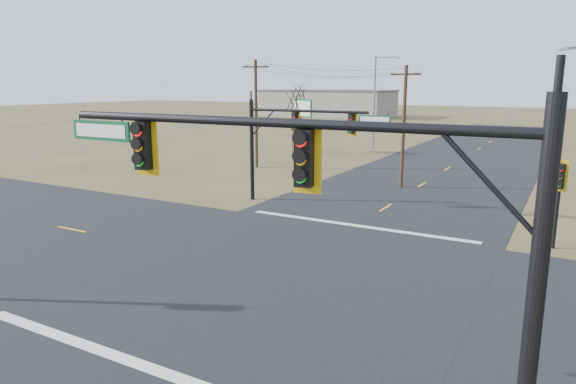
% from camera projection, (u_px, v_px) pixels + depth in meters
% --- Properties ---
extents(ground, '(320.00, 320.00, 0.00)m').
position_uv_depth(ground, '(283.00, 273.00, 19.51)').
color(ground, brown).
rests_on(ground, ground).
extents(road_ew, '(160.00, 14.00, 0.02)m').
position_uv_depth(road_ew, '(283.00, 272.00, 19.51)').
color(road_ew, black).
rests_on(road_ew, ground).
extents(road_ns, '(14.00, 160.00, 0.02)m').
position_uv_depth(road_ns, '(283.00, 272.00, 19.51)').
color(road_ns, black).
rests_on(road_ns, ground).
extents(stop_bar_near, '(12.00, 0.40, 0.01)m').
position_uv_depth(stop_bar_near, '(138.00, 364.00, 13.10)').
color(stop_bar_near, silver).
rests_on(stop_bar_near, road_ns).
extents(stop_bar_far, '(12.00, 0.40, 0.01)m').
position_uv_depth(stop_bar_far, '(357.00, 226.00, 25.91)').
color(stop_bar_far, silver).
rests_on(stop_bar_far, road_ns).
extents(mast_arm_near, '(10.34, 0.48, 6.93)m').
position_uv_depth(mast_arm_near, '(316.00, 194.00, 9.39)').
color(mast_arm_near, black).
rests_on(mast_arm_near, ground).
extents(mast_arm_far, '(8.82, 0.48, 6.14)m').
position_uv_depth(mast_arm_far, '(299.00, 130.00, 29.49)').
color(mast_arm_far, black).
rests_on(mast_arm_far, ground).
extents(pedestal_signal_ne, '(0.58, 0.49, 3.94)m').
position_uv_depth(pedestal_signal_ne, '(560.00, 183.00, 21.71)').
color(pedestal_signal_ne, black).
rests_on(pedestal_signal_ne, ground).
extents(utility_pole_near, '(1.99, 0.60, 8.28)m').
position_uv_depth(utility_pole_near, '(404.00, 125.00, 34.75)').
color(utility_pole_near, '#49341F').
rests_on(utility_pole_near, ground).
extents(utility_pole_far, '(2.12, 0.87, 9.04)m').
position_uv_depth(utility_pole_far, '(256.00, 112.00, 43.32)').
color(utility_pole_far, '#49341F').
rests_on(utility_pole_far, ground).
extents(highway_sign, '(2.75, 1.14, 5.49)m').
position_uv_depth(highway_sign, '(302.00, 115.00, 53.55)').
color(highway_sign, slate).
rests_on(highway_sign, ground).
extents(streetlight_c, '(2.83, 0.37, 10.11)m').
position_uv_depth(streetlight_c, '(376.00, 97.00, 56.92)').
color(streetlight_c, slate).
rests_on(streetlight_c, ground).
extents(bare_tree_a, '(3.47, 3.47, 7.00)m').
position_uv_depth(bare_tree_a, '(293.00, 100.00, 51.19)').
color(bare_tree_a, black).
rests_on(bare_tree_a, ground).
extents(bare_tree_b, '(3.66, 3.66, 7.59)m').
position_uv_depth(bare_tree_b, '(301.00, 92.00, 63.01)').
color(bare_tree_b, black).
rests_on(bare_tree_b, ground).
extents(warehouse_left, '(28.00, 14.00, 5.50)m').
position_uv_depth(warehouse_left, '(328.00, 104.00, 114.91)').
color(warehouse_left, gray).
rests_on(warehouse_left, ground).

